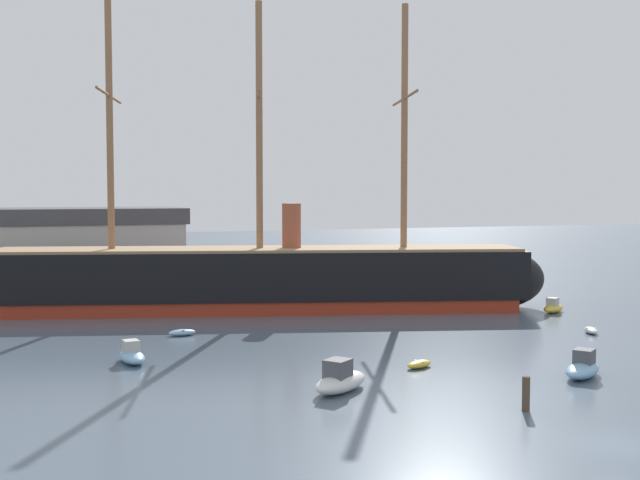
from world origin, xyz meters
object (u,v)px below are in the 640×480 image
Objects in this scene: motorboat_mid_left at (132,355)px; motorboat_foreground_right at (583,368)px; dinghy_distant_centre at (285,287)px; mooring_piling_nearest at (526,394)px; dinghy_near_centre at (419,364)px; dinghy_mid_right at (591,330)px; dinghy_alongside_bow at (182,333)px; dinghy_far_right at (527,286)px; motorboat_foreground_left at (340,380)px; tall_ship at (260,278)px; motorboat_alongside_stern at (553,307)px; dinghy_far_left at (28,305)px.

motorboat_foreground_right is at bearing -27.97° from motorboat_mid_left.
dinghy_distant_centre is 1.16× the size of mooring_piling_nearest.
dinghy_near_centre reaches higher than dinghy_mid_right.
motorboat_foreground_right is at bearing -47.31° from dinghy_alongside_bow.
dinghy_far_right is (45.28, 17.61, -0.03)m from dinghy_alongside_bow.
motorboat_foreground_left reaches higher than dinghy_mid_right.
dinghy_near_centre is 47.64m from dinghy_far_right.
tall_ship is 32.97m from motorboat_foreground_left.
motorboat_alongside_stern is (30.81, 21.65, -0.18)m from motorboat_foreground_left.
dinghy_mid_right is (19.48, 6.84, -0.00)m from dinghy_near_centre.
motorboat_mid_left is at bearing -167.30° from motorboat_alongside_stern.
dinghy_mid_right is at bearing -2.03° from motorboat_mid_left.
motorboat_mid_left is 1.77× the size of dinghy_distant_centre.
motorboat_foreground_left is 10.80m from mooring_piling_nearest.
motorboat_foreground_left is 50.21m from dinghy_distant_centre.
tall_ship is at bearing -169.65° from dinghy_far_right.
dinghy_mid_right is 1.17× the size of dinghy_far_right.
dinghy_alongside_bow is at bearing 126.68° from dinghy_near_centre.
dinghy_far_left is (-6.92, 30.49, -0.33)m from motorboat_mid_left.
dinghy_far_right is at bearing 63.07° from motorboat_alongside_stern.
mooring_piling_nearest reaches higher than motorboat_foreground_right.
motorboat_alongside_stern reaches higher than dinghy_far_right.
dinghy_mid_right is 54.65m from dinghy_far_left.
motorboat_foreground_right reaches higher than motorboat_alongside_stern.
dinghy_alongside_bow is 1.21× the size of mooring_piling_nearest.
dinghy_alongside_bow is at bearing 60.90° from motorboat_mid_left.
motorboat_alongside_stern is at bearing 36.73° from dinghy_near_centre.
dinghy_alongside_bow is (-21.54, 23.35, -0.36)m from motorboat_foreground_right.
motorboat_alongside_stern is 1.98× the size of mooring_piling_nearest.
dinghy_alongside_bow is at bearing 132.69° from motorboat_foreground_right.
motorboat_mid_left is 42.57m from motorboat_alongside_stern.
dinghy_mid_right is 40.72m from dinghy_distant_centre.
tall_ship reaches higher than mooring_piling_nearest.
motorboat_mid_left is at bearing 131.10° from motorboat_foreground_left.
motorboat_alongside_stern is at bearing 69.44° from dinghy_mid_right.
dinghy_distant_centre is (29.41, 6.04, 0.02)m from dinghy_far_left.
dinghy_mid_right is 1.07× the size of dinghy_distant_centre.
motorboat_foreground_left is 2.63× the size of mooring_piling_nearest.
motorboat_alongside_stern is 1.70× the size of dinghy_distant_centre.
tall_ship is 25.31m from motorboat_mid_left.
tall_ship reaches higher than motorboat_mid_left.
motorboat_alongside_stern reaches higher than dinghy_far_left.
dinghy_near_centre is 44.91m from dinghy_distant_centre.
dinghy_mid_right is 1.03× the size of dinghy_alongside_bow.
dinghy_distant_centre is at bearing 160.81° from dinghy_far_right.
motorboat_foreground_left reaches higher than dinghy_far_right.
motorboat_alongside_stern reaches higher than dinghy_near_centre.
dinghy_distant_centre is at bearing 76.45° from motorboat_foreground_left.
motorboat_mid_left is 1.04× the size of motorboat_alongside_stern.
motorboat_foreground_left is at bearing 137.56° from mooring_piling_nearest.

